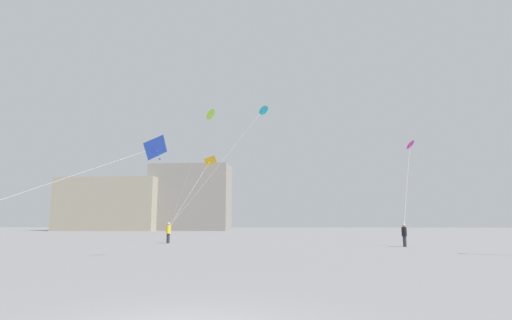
{
  "coord_description": "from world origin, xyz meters",
  "views": [
    {
      "loc": [
        1.7,
        -6.63,
        1.78
      ],
      "look_at": [
        0.0,
        22.22,
        6.3
      ],
      "focal_mm": 28.16,
      "sensor_mm": 36.0,
      "label": 1
    }
  ],
  "objects_px": {
    "kite_magenta_diamond": "(410,145)",
    "building_centre_hall": "(191,198)",
    "kite_amber_delta": "(210,161)",
    "person_in_yellow": "(168,232)",
    "person_in_black": "(404,234)",
    "kite_cyan_diamond": "(262,111)",
    "building_left_hall": "(114,205)",
    "kite_lime_diamond": "(210,116)",
    "kite_cobalt_delta": "(153,148)"
  },
  "relations": [
    {
      "from": "kite_magenta_diamond",
      "to": "building_left_hall",
      "type": "height_order",
      "value": "building_left_hall"
    },
    {
      "from": "kite_lime_diamond",
      "to": "kite_amber_delta",
      "type": "bearing_deg",
      "value": 99.63
    },
    {
      "from": "kite_cobalt_delta",
      "to": "kite_amber_delta",
      "type": "bearing_deg",
      "value": 91.88
    },
    {
      "from": "kite_cyan_diamond",
      "to": "kite_cobalt_delta",
      "type": "bearing_deg",
      "value": -104.73
    },
    {
      "from": "kite_magenta_diamond",
      "to": "building_centre_hall",
      "type": "distance_m",
      "value": 62.3
    },
    {
      "from": "kite_amber_delta",
      "to": "kite_lime_diamond",
      "type": "xyz_separation_m",
      "value": [
        1.67,
        -9.83,
        2.24
      ]
    },
    {
      "from": "kite_cobalt_delta",
      "to": "building_centre_hall",
      "type": "distance_m",
      "value": 73.41
    },
    {
      "from": "kite_lime_diamond",
      "to": "kite_cobalt_delta",
      "type": "bearing_deg",
      "value": -95.07
    },
    {
      "from": "kite_lime_diamond",
      "to": "building_centre_hall",
      "type": "distance_m",
      "value": 62.83
    },
    {
      "from": "person_in_yellow",
      "to": "building_centre_hall",
      "type": "relative_size",
      "value": 0.1
    },
    {
      "from": "kite_amber_delta",
      "to": "kite_magenta_diamond",
      "type": "bearing_deg",
      "value": -3.6
    },
    {
      "from": "person_in_black",
      "to": "kite_lime_diamond",
      "type": "xyz_separation_m",
      "value": [
        -14.99,
        0.08,
        9.47
      ]
    },
    {
      "from": "kite_amber_delta",
      "to": "kite_lime_diamond",
      "type": "height_order",
      "value": "kite_lime_diamond"
    },
    {
      "from": "kite_cobalt_delta",
      "to": "kite_magenta_diamond",
      "type": "distance_m",
      "value": 27.99
    },
    {
      "from": "kite_cyan_diamond",
      "to": "kite_amber_delta",
      "type": "bearing_deg",
      "value": 159.86
    },
    {
      "from": "kite_cobalt_delta",
      "to": "kite_cyan_diamond",
      "type": "bearing_deg",
      "value": 75.27
    },
    {
      "from": "kite_amber_delta",
      "to": "kite_cobalt_delta",
      "type": "bearing_deg",
      "value": -88.12
    },
    {
      "from": "building_left_hall",
      "to": "person_in_black",
      "type": "bearing_deg",
      "value": -51.6
    },
    {
      "from": "kite_magenta_diamond",
      "to": "building_centre_hall",
      "type": "height_order",
      "value": "building_centre_hall"
    },
    {
      "from": "person_in_yellow",
      "to": "kite_cyan_diamond",
      "type": "distance_m",
      "value": 14.93
    },
    {
      "from": "kite_cyan_diamond",
      "to": "building_centre_hall",
      "type": "relative_size",
      "value": 0.66
    },
    {
      "from": "kite_amber_delta",
      "to": "building_centre_hall",
      "type": "xyz_separation_m",
      "value": [
        -13.4,
        51.11,
        -0.61
      ]
    },
    {
      "from": "kite_amber_delta",
      "to": "building_left_hall",
      "type": "bearing_deg",
      "value": 121.75
    },
    {
      "from": "kite_amber_delta",
      "to": "building_centre_hall",
      "type": "height_order",
      "value": "building_centre_hall"
    },
    {
      "from": "kite_cyan_diamond",
      "to": "building_left_hall",
      "type": "height_order",
      "value": "kite_cyan_diamond"
    },
    {
      "from": "kite_amber_delta",
      "to": "person_in_yellow",
      "type": "bearing_deg",
      "value": -113.76
    },
    {
      "from": "kite_amber_delta",
      "to": "kite_cyan_diamond",
      "type": "xyz_separation_m",
      "value": [
        5.64,
        -2.07,
        4.76
      ]
    },
    {
      "from": "kite_cyan_diamond",
      "to": "person_in_yellow",
      "type": "bearing_deg",
      "value": -155.56
    },
    {
      "from": "kite_cyan_diamond",
      "to": "kite_lime_diamond",
      "type": "distance_m",
      "value": 9.07
    },
    {
      "from": "person_in_black",
      "to": "kite_cobalt_delta",
      "type": "xyz_separation_m",
      "value": [
        -15.98,
        -11.0,
        4.69
      ]
    },
    {
      "from": "person_in_black",
      "to": "kite_magenta_diamond",
      "type": "distance_m",
      "value": 12.63
    },
    {
      "from": "building_left_hall",
      "to": "person_in_yellow",
      "type": "bearing_deg",
      "value": -62.96
    },
    {
      "from": "kite_amber_delta",
      "to": "building_left_hall",
      "type": "relative_size",
      "value": 0.31
    },
    {
      "from": "person_in_yellow",
      "to": "kite_lime_diamond",
      "type": "xyz_separation_m",
      "value": [
        4.22,
        -4.04,
        9.4
      ]
    },
    {
      "from": "kite_cyan_diamond",
      "to": "building_centre_hall",
      "type": "distance_m",
      "value": 56.74
    },
    {
      "from": "person_in_yellow",
      "to": "building_centre_hall",
      "type": "distance_m",
      "value": 58.29
    },
    {
      "from": "person_in_black",
      "to": "building_centre_hall",
      "type": "distance_m",
      "value": 68.34
    },
    {
      "from": "person_in_black",
      "to": "kite_cyan_diamond",
      "type": "distance_m",
      "value": 18.07
    },
    {
      "from": "kite_lime_diamond",
      "to": "kite_cyan_diamond",
      "type": "bearing_deg",
      "value": 62.89
    },
    {
      "from": "building_left_hall",
      "to": "kite_lime_diamond",
      "type": "bearing_deg",
      "value": -61.37
    },
    {
      "from": "person_in_black",
      "to": "kite_lime_diamond",
      "type": "height_order",
      "value": "kite_lime_diamond"
    },
    {
      "from": "person_in_black",
      "to": "building_centre_hall",
      "type": "xyz_separation_m",
      "value": [
        -30.06,
        61.01,
        6.61
      ]
    },
    {
      "from": "person_in_yellow",
      "to": "kite_magenta_diamond",
      "type": "distance_m",
      "value": 24.74
    },
    {
      "from": "kite_amber_delta",
      "to": "kite_magenta_diamond",
      "type": "relative_size",
      "value": 0.78
    },
    {
      "from": "person_in_black",
      "to": "kite_amber_delta",
      "type": "bearing_deg",
      "value": 27.54
    },
    {
      "from": "kite_lime_diamond",
      "to": "building_left_hall",
      "type": "bearing_deg",
      "value": 118.63
    },
    {
      "from": "person_in_yellow",
      "to": "building_centre_hall",
      "type": "xyz_separation_m",
      "value": [
        -10.85,
        56.9,
        6.55
      ]
    },
    {
      "from": "building_left_hall",
      "to": "building_centre_hall",
      "type": "relative_size",
      "value": 1.27
    },
    {
      "from": "kite_cyan_diamond",
      "to": "building_left_hall",
      "type": "distance_m",
      "value": 64.88
    },
    {
      "from": "person_in_black",
      "to": "kite_magenta_diamond",
      "type": "height_order",
      "value": "kite_magenta_diamond"
    }
  ]
}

